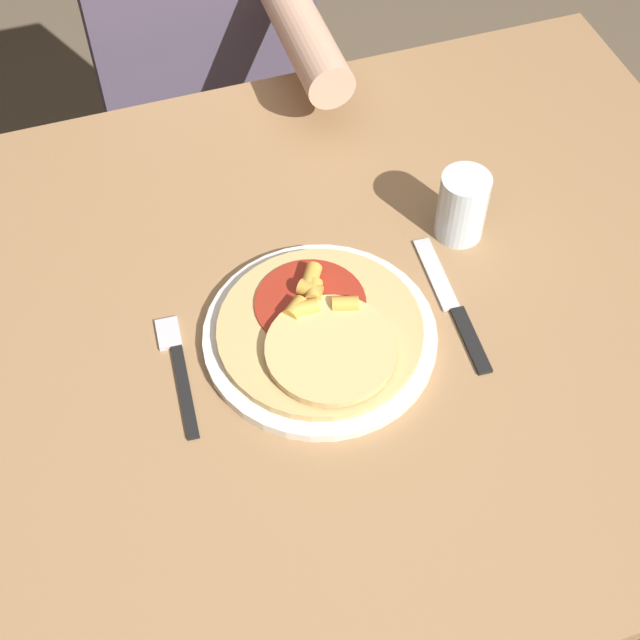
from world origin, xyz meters
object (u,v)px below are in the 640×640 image
(dining_table, at_px, (330,362))
(fork, at_px, (178,367))
(plate, at_px, (320,336))
(knife, at_px, (453,305))
(pizza, at_px, (321,330))
(person_diner, at_px, (199,31))
(drinking_glass, at_px, (462,206))

(dining_table, relative_size, fork, 6.77)
(plate, bearing_deg, knife, -1.34)
(dining_table, distance_m, pizza, 0.14)
(person_diner, bearing_deg, drinking_glass, -71.71)
(plate, height_order, drinking_glass, drinking_glass)
(fork, distance_m, person_diner, 0.76)
(dining_table, height_order, fork, fork)
(dining_table, bearing_deg, pizza, -124.70)
(pizza, height_order, knife, pizza)
(knife, xyz_separation_m, person_diner, (-0.15, 0.75, -0.07))
(dining_table, distance_m, fork, 0.23)
(dining_table, distance_m, drinking_glass, 0.27)
(fork, height_order, drinking_glass, drinking_glass)
(pizza, xyz_separation_m, fork, (-0.17, 0.02, -0.02))
(plate, bearing_deg, person_diner, 88.39)
(pizza, bearing_deg, knife, 0.08)
(pizza, height_order, drinking_glass, drinking_glass)
(knife, relative_size, drinking_glass, 2.26)
(fork, xyz_separation_m, person_diner, (0.19, 0.73, -0.07))
(pizza, distance_m, drinking_glass, 0.26)
(plate, xyz_separation_m, drinking_glass, (0.23, 0.11, 0.04))
(knife, bearing_deg, plate, 178.66)
(plate, bearing_deg, pizza, -85.82)
(dining_table, bearing_deg, drinking_glass, 21.03)
(drinking_glass, height_order, person_diner, person_diner)
(pizza, bearing_deg, plate, 94.18)
(dining_table, height_order, knife, knife)
(fork, bearing_deg, dining_table, 5.26)
(dining_table, height_order, plate, plate)
(person_diner, bearing_deg, fork, -104.90)
(pizza, height_order, person_diner, person_diner)
(knife, bearing_deg, drinking_glass, 63.62)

